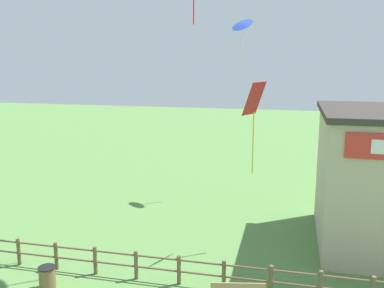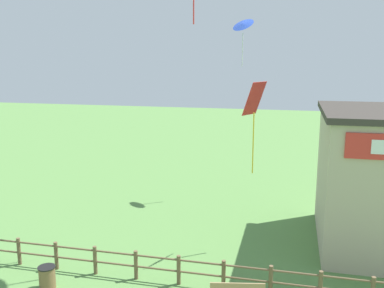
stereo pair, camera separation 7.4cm
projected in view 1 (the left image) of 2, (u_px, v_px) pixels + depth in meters
The scene contains 4 objects.
wooden_fence at pixel (179, 268), 14.84m from camera, with size 15.92×0.14×1.07m.
trash_bin at pixel (47, 278), 14.60m from camera, with size 0.59×0.59×0.79m.
kite_red_diamond at pixel (254, 107), 16.92m from camera, with size 0.90×1.12×3.71m.
kite_blue_delta at pixel (242, 25), 23.34m from camera, with size 1.54×1.47×2.65m.
Camera 1 is at (3.56, -6.39, 7.76)m, focal length 40.00 mm.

